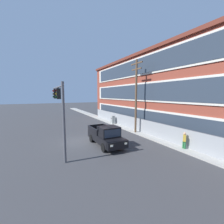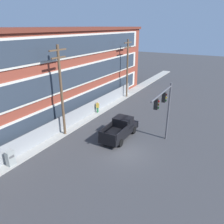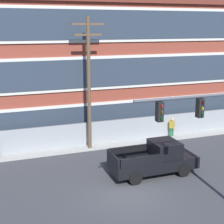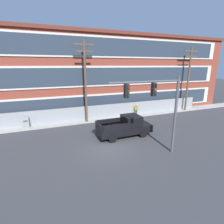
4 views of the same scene
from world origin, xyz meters
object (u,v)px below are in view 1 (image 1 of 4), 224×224
Objects in this scene: pedestrian_near_cabinet at (184,140)px; utility_pole_near_corner at (136,94)px; traffic_signal_mast at (60,105)px; electrical_cabinet at (113,120)px; pickup_truck_black at (106,136)px.

utility_pole_near_corner is at bearing -177.21° from pedestrian_near_cabinet.
electrical_cabinet is at bearing 134.39° from traffic_signal_mast.
pedestrian_near_cabinet is at bearing 68.42° from traffic_signal_mast.
traffic_signal_mast reaches higher than electrical_cabinet.
electrical_cabinet is at bearing 179.22° from utility_pole_near_corner.
utility_pole_near_corner reaches higher than pedestrian_near_cabinet.
pedestrian_near_cabinet is (6.99, 0.34, -4.20)m from utility_pole_near_corner.
pedestrian_near_cabinet is (4.46, 5.77, 0.02)m from pickup_truck_black.
pickup_truck_black is (-0.46, 4.34, -3.30)m from traffic_signal_mast.
electrical_cabinet is (-9.20, 5.52, -0.21)m from pickup_truck_black.
pedestrian_near_cabinet is at bearing 52.34° from pickup_truck_black.
pedestrian_near_cabinet is at bearing 2.79° from utility_pole_near_corner.
utility_pole_near_corner is 6.36× the size of electrical_cabinet.
pedestrian_near_cabinet reaches higher than electrical_cabinet.
utility_pole_near_corner reaches higher than electrical_cabinet.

